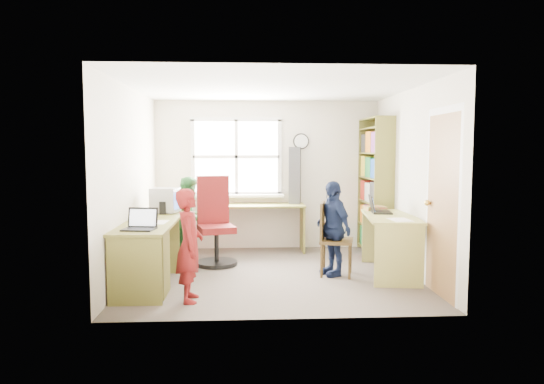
% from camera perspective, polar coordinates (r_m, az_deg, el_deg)
% --- Properties ---
extents(room, '(3.64, 3.44, 2.44)m').
position_cam_1_polar(room, '(6.31, 0.17, 1.39)').
color(room, '#4F453E').
rests_on(room, ground).
extents(l_desk, '(2.38, 2.95, 0.75)m').
position_cam_1_polar(l_desk, '(6.09, -12.16, -6.07)').
color(l_desk, olive).
rests_on(l_desk, ground).
extents(right_desk, '(0.78, 1.40, 0.77)m').
position_cam_1_polar(right_desk, '(6.47, 13.74, -4.53)').
color(right_desk, tan).
rests_on(right_desk, ground).
extents(bookshelf, '(0.30, 1.02, 2.10)m').
position_cam_1_polar(bookshelf, '(7.66, 12.03, 0.31)').
color(bookshelf, olive).
rests_on(bookshelf, ground).
extents(swivel_chair, '(0.71, 0.71, 1.24)m').
position_cam_1_polar(swivel_chair, '(6.89, -6.71, -4.06)').
color(swivel_chair, black).
rests_on(swivel_chair, ground).
extents(wooden_chair, '(0.49, 0.49, 0.94)m').
position_cam_1_polar(wooden_chair, '(6.29, 6.95, -5.15)').
color(wooden_chair, '#423016').
rests_on(wooden_chair, ground).
extents(crt_monitor, '(0.40, 0.37, 0.34)m').
position_cam_1_polar(crt_monitor, '(6.79, -12.43, -0.96)').
color(crt_monitor, '#9F9DA2').
rests_on(crt_monitor, l_desk).
extents(laptop_left, '(0.37, 0.32, 0.23)m').
position_cam_1_polar(laptop_left, '(5.47, -15.20, -3.70)').
color(laptop_left, black).
rests_on(laptop_left, l_desk).
extents(laptop_right, '(0.33, 0.38, 0.24)m').
position_cam_1_polar(laptop_right, '(6.65, 12.30, -1.94)').
color(laptop_right, black).
rests_on(laptop_right, right_desk).
extents(speaker_a, '(0.09, 0.09, 0.17)m').
position_cam_1_polar(speaker_a, '(6.67, -12.73, -1.82)').
color(speaker_a, black).
rests_on(speaker_a, l_desk).
extents(speaker_b, '(0.08, 0.08, 0.16)m').
position_cam_1_polar(speaker_b, '(7.21, -12.07, -1.33)').
color(speaker_b, black).
rests_on(speaker_b, l_desk).
extents(cd_tower, '(0.21, 0.19, 0.91)m').
position_cam_1_polar(cd_tower, '(7.76, 2.70, 1.96)').
color(cd_tower, black).
rests_on(cd_tower, l_desk).
extents(game_box, '(0.28, 0.28, 0.05)m').
position_cam_1_polar(game_box, '(6.96, 12.03, -1.86)').
color(game_box, red).
rests_on(game_box, right_desk).
extents(paper_a, '(0.25, 0.34, 0.00)m').
position_cam_1_polar(paper_a, '(5.94, -13.36, -3.49)').
color(paper_a, silver).
rests_on(paper_a, l_desk).
extents(paper_b, '(0.25, 0.34, 0.00)m').
position_cam_1_polar(paper_b, '(6.05, 14.84, -3.18)').
color(paper_b, silver).
rests_on(paper_b, right_desk).
extents(potted_plant, '(0.19, 0.18, 0.29)m').
position_cam_1_polar(potted_plant, '(7.63, -6.02, -0.43)').
color(potted_plant, '#347C31').
rests_on(potted_plant, l_desk).
extents(person_red, '(0.31, 0.46, 1.21)m').
position_cam_1_polar(person_red, '(5.24, -9.68, -6.19)').
color(person_red, maroon).
rests_on(person_red, ground).
extents(person_green, '(0.51, 0.63, 1.22)m').
position_cam_1_polar(person_green, '(7.19, -9.59, -3.09)').
color(person_green, '#29682D').
rests_on(person_green, ground).
extents(person_navy, '(0.55, 0.77, 1.22)m').
position_cam_1_polar(person_navy, '(6.28, 7.15, -4.24)').
color(person_navy, '#141F40').
rests_on(person_navy, ground).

